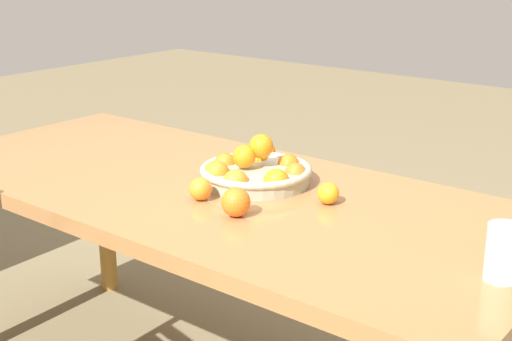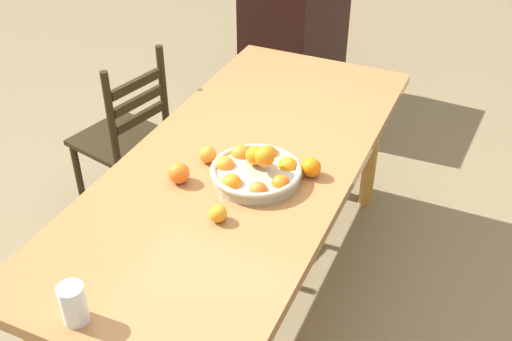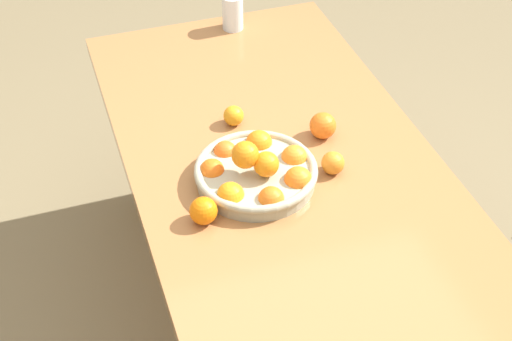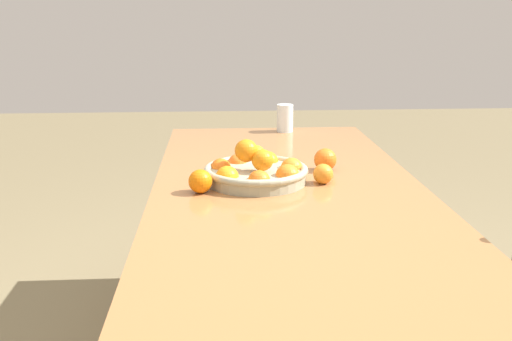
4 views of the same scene
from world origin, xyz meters
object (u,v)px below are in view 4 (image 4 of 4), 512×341
dining_table (290,214)px  orange_loose_3 (200,181)px  drinking_glass (285,118)px  orange_loose_1 (325,160)px  orange_loose_2 (256,153)px  orange_loose_0 (323,174)px  fruit_bowl (256,172)px

dining_table → orange_loose_3: orange_loose_3 is taller
dining_table → drinking_glass: bearing=174.8°
orange_loose_1 → drinking_glass: size_ratio=0.63×
orange_loose_1 → orange_loose_3: size_ratio=1.07×
dining_table → drinking_glass: 0.94m
dining_table → orange_loose_3: 0.31m
orange_loose_1 → orange_loose_2: 0.27m
dining_table → orange_loose_2: bearing=-167.3°
orange_loose_1 → drinking_glass: bearing=-174.6°
dining_table → orange_loose_2: 0.40m
orange_loose_1 → drinking_glass: drinking_glass is taller
drinking_glass → orange_loose_2: bearing=-16.9°
orange_loose_0 → drinking_glass: drinking_glass is taller
orange_loose_0 → drinking_glass: size_ratio=0.52×
dining_table → orange_loose_1: orange_loose_1 is taller
orange_loose_0 → drinking_glass: (-0.86, -0.03, 0.03)m
fruit_bowl → orange_loose_3: 0.21m
dining_table → orange_loose_3: bearing=-88.3°
orange_loose_0 → orange_loose_2: 0.36m
orange_loose_1 → orange_loose_3: (0.24, -0.43, -0.00)m
orange_loose_3 → dining_table: bearing=91.7°
fruit_bowl → orange_loose_2: bearing=176.2°
orange_loose_0 → orange_loose_1: bearing=167.6°
orange_loose_0 → orange_loose_2: bearing=-146.8°
orange_loose_0 → orange_loose_2: (-0.30, -0.20, -0.00)m
orange_loose_0 → drinking_glass: 0.86m
fruit_bowl → orange_loose_0: bearing=82.6°
drinking_glass → dining_table: bearing=-5.2°
dining_table → drinking_glass: drinking_glass is taller
dining_table → drinking_glass: size_ratio=16.04×
orange_loose_1 → orange_loose_3: 0.49m
fruit_bowl → drinking_glass: bearing=167.3°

